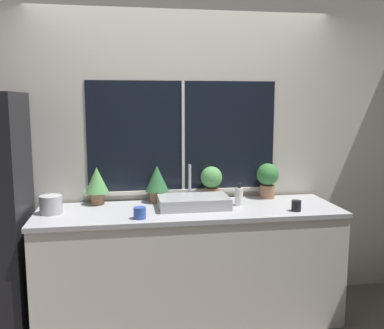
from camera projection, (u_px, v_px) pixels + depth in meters
The scene contains 12 objects.
wall_back at pixel (183, 148), 3.68m from camera, with size 8.00×0.09×2.70m.
wall_right at pixel (362, 138), 4.76m from camera, with size 0.06×7.00×2.70m.
counter at pixel (190, 264), 3.42m from camera, with size 2.37×0.69×0.92m.
sink at pixel (193, 202), 3.38m from camera, with size 0.55×0.38×0.32m.
potted_plant_far_left at pixel (97, 182), 3.47m from camera, with size 0.19×0.19×0.31m.
potted_plant_center_left at pixel (157, 181), 3.54m from camera, with size 0.19×0.19×0.31m.
potted_plant_center_right at pixel (211, 181), 3.62m from camera, with size 0.18×0.18×0.29m.
potted_plant_far_right at pixel (268, 178), 3.70m from camera, with size 0.19×0.19×0.30m.
soap_bottle at pixel (239, 196), 3.45m from camera, with size 0.07×0.07×0.18m.
mug_blue at pixel (140, 213), 3.06m from camera, with size 0.09×0.09×0.08m.
mug_black at pixel (296, 206), 3.27m from camera, with size 0.07×0.07×0.08m.
kettle at pixel (51, 204), 3.19m from camera, with size 0.17×0.17×0.15m.
Camera 1 is at (-0.51, -2.89, 1.75)m, focal length 40.00 mm.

